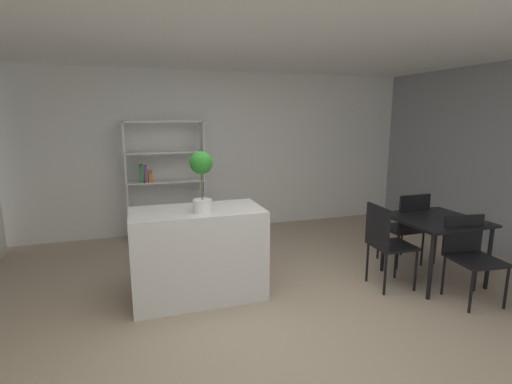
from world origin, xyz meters
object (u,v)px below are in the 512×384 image
kitchen_island (198,253)px  potted_plant_on_island (201,175)px  open_bookshelf (162,184)px  dining_chair_near (470,250)px  dining_table (436,225)px  dining_chair_island_side (385,239)px  dining_chair_far (407,223)px

kitchen_island → potted_plant_on_island: 0.85m
open_bookshelf → dining_chair_near: open_bookshelf is taller
potted_plant_on_island → dining_table: potted_plant_on_island is taller
potted_plant_on_island → dining_chair_near: bearing=-16.8°
potted_plant_on_island → dining_chair_island_side: 2.10m
kitchen_island → potted_plant_on_island: bearing=-71.1°
dining_table → dining_chair_near: (0.01, -0.47, -0.14)m
kitchen_island → dining_chair_island_side: (1.97, -0.43, 0.09)m
open_bookshelf → dining_chair_near: 4.14m
kitchen_island → dining_chair_far: size_ratio=1.43×
dining_table → dining_chair_island_side: 0.67m
dining_table → dining_chair_near: bearing=-88.7°
dining_chair_far → potted_plant_on_island: bearing=2.5°
dining_chair_near → dining_chair_island_side: bearing=151.4°
dining_table → dining_chair_far: bearing=89.8°
kitchen_island → potted_plant_on_island: potted_plant_on_island is taller
open_bookshelf → kitchen_island: bearing=-84.9°
dining_chair_island_side → dining_chair_far: 0.81m
kitchen_island → dining_table: size_ratio=1.49×
dining_chair_far → dining_chair_near: (0.01, -0.94, -0.03)m
potted_plant_on_island → dining_table: 2.70m
kitchen_island → dining_table: bearing=-9.3°
open_bookshelf → dining_table: 3.79m
kitchen_island → open_bookshelf: (-0.19, 2.09, 0.40)m
dining_chair_near → potted_plant_on_island: bearing=169.7°
potted_plant_on_island → open_bookshelf: size_ratio=0.33×
dining_chair_island_side → open_bookshelf: bearing=43.9°
open_bookshelf → dining_chair_island_side: size_ratio=1.93×
open_bookshelf → dining_chair_near: (2.84, -2.99, -0.35)m
potted_plant_on_island → dining_chair_far: bearing=3.2°
open_bookshelf → dining_chair_island_side: 3.33m
dining_chair_far → dining_chair_near: size_ratio=1.09×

